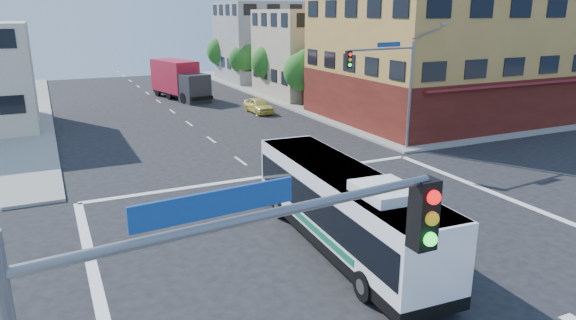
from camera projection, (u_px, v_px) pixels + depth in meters
name	position (u px, v px, depth m)	size (l,w,h in m)	color
ground	(356.00, 245.00, 19.98)	(120.00, 120.00, 0.00)	black
sidewalk_ne	(441.00, 83.00, 64.74)	(50.00, 50.00, 0.15)	gray
corner_building_ne	(442.00, 48.00, 42.61)	(18.10, 15.44, 14.00)	#C28D45
building_east_near	(320.00, 53.00, 55.22)	(12.06, 10.06, 9.00)	#BCA88F
building_east_far	(269.00, 42.00, 67.23)	(12.06, 10.06, 10.00)	#989793
signal_mast_ne	(391.00, 75.00, 31.55)	(7.91, 1.13, 8.07)	slate
street_tree_a	(304.00, 69.00, 48.12)	(3.60, 3.60, 5.53)	#332112
street_tree_b	(270.00, 60.00, 55.02)	(3.80, 3.80, 5.79)	#332112
street_tree_c	(244.00, 57.00, 62.05)	(3.40, 3.40, 5.29)	#332112
street_tree_d	(223.00, 50.00, 68.88)	(4.00, 4.00, 6.03)	#332112
transit_bus	(343.00, 207.00, 19.37)	(3.10, 11.60, 3.40)	black
box_truck	(180.00, 81.00, 53.20)	(4.49, 9.02, 3.90)	#2A2A2F
parked_car	(259.00, 105.00, 45.98)	(1.59, 3.95, 1.35)	#E3D05B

